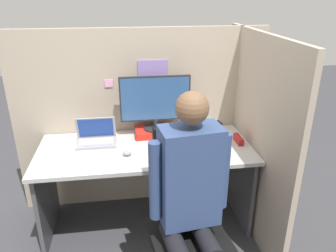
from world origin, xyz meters
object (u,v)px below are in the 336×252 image
object	(u,v)px
coffee_mug	(199,127)
paper_box	(156,132)
carrot_toy	(190,152)
stapler	(238,139)
office_chair	(187,212)
laptop	(96,138)
monitor	(155,101)
person	(190,195)

from	to	relation	value
coffee_mug	paper_box	bearing A→B (deg)	-176.10
carrot_toy	coffee_mug	bearing A→B (deg)	68.69
stapler	office_chair	size ratio (longest dim) A/B	0.13
laptop	carrot_toy	distance (m)	0.77
stapler	monitor	bearing A→B (deg)	159.11
office_chair	carrot_toy	bearing A→B (deg)	77.18
paper_box	coffee_mug	world-z (taller)	coffee_mug
paper_box	laptop	xyz separation A→B (m)	(-0.49, -0.09, 0.01)
laptop	person	xyz separation A→B (m)	(0.58, -0.93, 0.03)
stapler	carrot_toy	distance (m)	0.46
coffee_mug	carrot_toy	bearing A→B (deg)	-111.31
monitor	laptop	bearing A→B (deg)	-169.03
monitor	laptop	distance (m)	0.56
monitor	office_chair	bearing A→B (deg)	-82.78
monitor	person	world-z (taller)	person
paper_box	office_chair	size ratio (longest dim) A/B	0.31
laptop	carrot_toy	bearing A→B (deg)	-23.44
office_chair	stapler	bearing A→B (deg)	48.78
monitor	carrot_toy	bearing A→B (deg)	-61.89
stapler	carrot_toy	bearing A→B (deg)	-160.49
carrot_toy	office_chair	world-z (taller)	office_chair
stapler	office_chair	distance (m)	0.84
laptop	office_chair	bearing A→B (deg)	-51.95
paper_box	carrot_toy	bearing A→B (deg)	-61.72
monitor	office_chair	world-z (taller)	monitor
office_chair	coffee_mug	xyz separation A→B (m)	(0.27, 0.88, 0.21)
office_chair	laptop	bearing A→B (deg)	128.05
stapler	coffee_mug	xyz separation A→B (m)	(-0.27, 0.27, 0.01)
paper_box	carrot_toy	xyz separation A→B (m)	(0.21, -0.40, -0.00)
paper_box	monitor	distance (m)	0.27
carrot_toy	person	world-z (taller)	person
paper_box	stapler	xyz separation A→B (m)	(0.65, -0.24, -0.00)
monitor	office_chair	xyz separation A→B (m)	(0.11, -0.86, -0.47)
laptop	carrot_toy	size ratio (longest dim) A/B	1.96
stapler	person	size ratio (longest dim) A/B	0.11
paper_box	carrot_toy	distance (m)	0.45
paper_box	coffee_mug	xyz separation A→B (m)	(0.38, 0.03, 0.01)
office_chair	person	xyz separation A→B (m)	(-0.02, -0.16, 0.24)
monitor	coffee_mug	xyz separation A→B (m)	(0.38, 0.02, -0.26)
person	monitor	bearing A→B (deg)	94.91
stapler	person	xyz separation A→B (m)	(-0.56, -0.78, 0.05)
monitor	stapler	xyz separation A→B (m)	(0.65, -0.25, -0.27)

